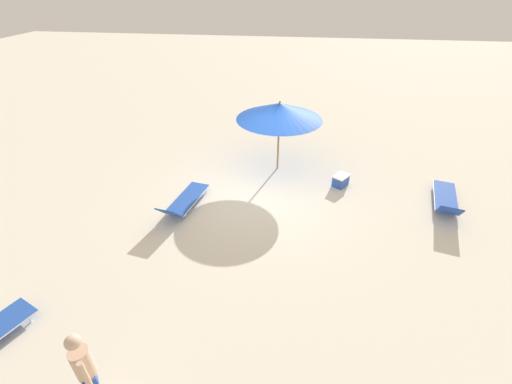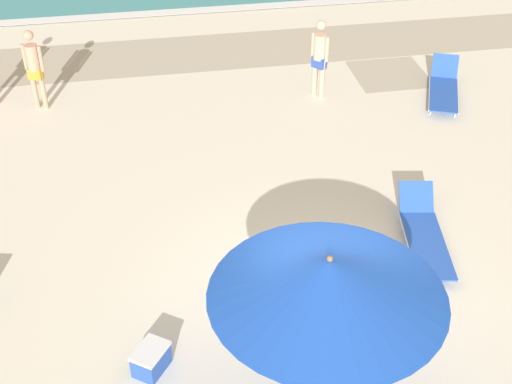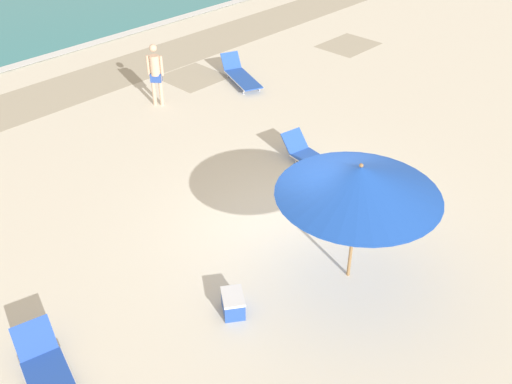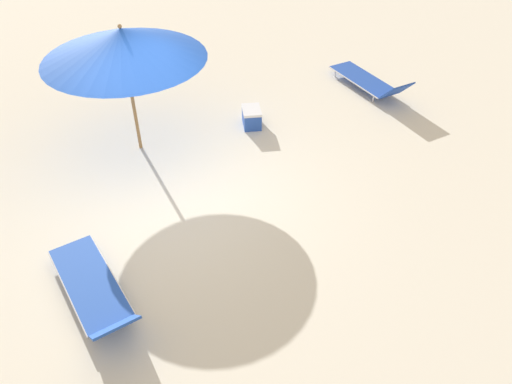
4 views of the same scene
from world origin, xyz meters
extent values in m
cube|color=silver|center=(0.00, 0.00, -0.08)|extent=(60.00, 60.00, 0.16)
cylinder|color=#9E7547|center=(-0.34, -1.52, 1.02)|extent=(0.06, 0.06, 2.04)
cone|color=blue|center=(-0.34, -1.52, 2.04)|extent=(2.74, 2.74, 0.52)
cylinder|color=#163D95|center=(-0.34, -1.52, 1.79)|extent=(2.66, 2.66, 0.01)
sphere|color=#9E7547|center=(-0.34, -1.52, 2.32)|extent=(0.07, 0.07, 0.07)
cylinder|color=silver|center=(3.84, 5.29, 0.08)|extent=(0.03, 0.03, 0.16)
cylinder|color=silver|center=(4.31, 5.10, 0.08)|extent=(0.03, 0.03, 0.16)
cube|color=blue|center=(-5.38, -0.18, 0.17)|extent=(1.01, 1.86, 0.03)
cylinder|color=silver|center=(-5.67, -0.11, 0.17)|extent=(0.46, 1.72, 0.03)
cylinder|color=silver|center=(-5.09, -0.26, 0.17)|extent=(0.46, 1.72, 0.03)
cube|color=blue|center=(-5.12, 0.85, 0.38)|extent=(0.66, 0.53, 0.42)
cylinder|color=silver|center=(-5.79, -0.79, 0.08)|extent=(0.03, 0.03, 0.16)
cylinder|color=silver|center=(-5.30, -0.91, 0.08)|extent=(0.03, 0.03, 0.16)
cylinder|color=silver|center=(-5.46, 0.55, 0.08)|extent=(0.03, 0.03, 0.16)
cylinder|color=silver|center=(-4.96, 0.42, 0.08)|extent=(0.03, 0.03, 0.16)
cube|color=blue|center=(2.05, 0.95, 0.17)|extent=(0.88, 1.77, 0.03)
cylinder|color=silver|center=(1.75, 1.01, 0.17)|extent=(0.32, 1.67, 0.03)
cylinder|color=silver|center=(2.35, 0.90, 0.17)|extent=(0.32, 1.67, 0.03)
cube|color=blue|center=(2.23, 1.97, 0.37)|extent=(0.64, 0.50, 0.42)
cylinder|color=silver|center=(1.69, 0.35, 0.08)|extent=(0.03, 0.03, 0.16)
cylinder|color=silver|center=(2.19, 0.26, 0.08)|extent=(0.03, 0.03, 0.16)
cylinder|color=silver|center=(1.91, 1.65, 0.08)|extent=(0.03, 0.03, 0.16)
cylinder|color=silver|center=(2.41, 1.56, 0.08)|extent=(0.03, 0.03, 0.16)
cube|color=#2D51B2|center=(1.68, 6.53, 0.82)|extent=(0.33, 0.35, 0.24)
cylinder|color=beige|center=(1.68, 6.53, 1.18)|extent=(0.27, 0.27, 0.55)
cylinder|color=beige|center=(1.79, 6.38, 1.17)|extent=(0.08, 0.08, 0.55)
cylinder|color=beige|center=(1.56, 6.67, 1.17)|extent=(0.08, 0.08, 0.55)
sphere|color=beige|center=(1.68, 6.53, 1.66)|extent=(0.21, 0.21, 0.21)
cube|color=blue|center=(-2.40, -0.66, 0.16)|extent=(0.56, 0.59, 0.32)
cube|color=white|center=(-2.40, -0.66, 0.35)|extent=(0.58, 0.61, 0.05)
camera|label=1|loc=(-1.05, 8.83, 5.70)|focal=24.00mm
camera|label=2|loc=(-2.17, -7.19, 7.36)|focal=50.00mm
camera|label=3|loc=(-7.01, -5.61, 7.06)|focal=40.00mm
camera|label=4|loc=(3.43, 5.68, 5.30)|focal=35.00mm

